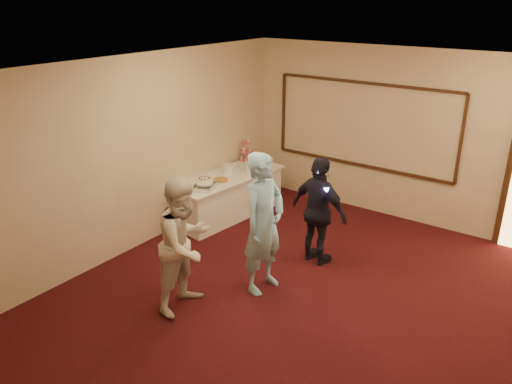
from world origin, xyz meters
TOP-DOWN VIEW (x-y plane):
  - floor at (0.00, 0.00)m, footprint 7.00×7.00m
  - room_walls at (0.00, 0.00)m, footprint 6.04×7.04m
  - wall_molding at (-0.80, 3.47)m, footprint 3.45×0.04m
  - buffet_table at (-2.57, 1.75)m, footprint 1.10×2.31m
  - pavlova_tray at (-2.48, 1.04)m, footprint 0.47×0.53m
  - cupcake_stand at (-2.82, 2.67)m, footprint 0.33×0.33m
  - plate_stack_a at (-2.63, 1.85)m, footprint 0.20×0.20m
  - plate_stack_b at (-2.36, 2.16)m, footprint 0.20×0.20m
  - tart at (-2.46, 1.44)m, footprint 0.28×0.28m
  - man at (-0.64, 0.14)m, footprint 0.51×0.74m
  - woman at (-1.21, -0.77)m, footprint 0.72×0.90m
  - guest at (-0.40, 1.20)m, footprint 1.03×0.57m
  - camera_flash at (-0.26, 1.10)m, footprint 0.08×0.06m

SIDE VIEW (x-z plane):
  - floor at x=0.00m, z-range 0.00..0.00m
  - buffet_table at x=-2.57m, z-range 0.00..0.77m
  - tart at x=-2.46m, z-range 0.77..0.83m
  - guest at x=-0.40m, z-range 0.00..1.66m
  - pavlova_tray at x=-2.48m, z-range 0.76..0.94m
  - plate_stack_b at x=-2.36m, z-range 0.77..0.94m
  - plate_stack_a at x=-2.63m, z-range 0.77..0.94m
  - woman at x=-1.21m, z-range 0.00..1.77m
  - cupcake_stand at x=-2.82m, z-range 0.70..1.18m
  - man at x=-0.64m, z-range 0.00..1.95m
  - camera_flash at x=-0.26m, z-range 1.21..1.26m
  - wall_molding at x=-0.80m, z-range 0.83..2.38m
  - room_walls at x=0.00m, z-range 0.52..3.54m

